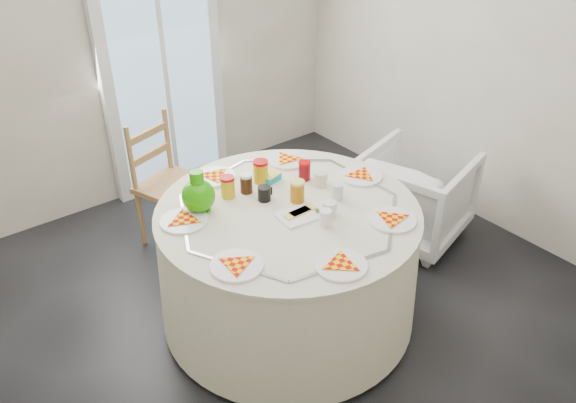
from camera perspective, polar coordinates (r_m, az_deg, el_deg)
floor at (r=3.40m, az=-1.33°, el=-13.07°), size 4.00×4.00×0.00m
wall_back at (r=4.33m, az=-18.29°, el=15.62°), size 4.00×0.02×2.60m
wall_right at (r=4.09m, az=22.21°, el=13.97°), size 0.02×4.00×2.60m
glass_door at (r=4.50m, az=-12.71°, el=13.65°), size 1.00×0.08×2.10m
table at (r=3.27m, az=-0.00°, el=-6.34°), size 1.49×1.49×0.76m
wooden_chair at (r=3.95m, az=-11.73°, el=1.92°), size 0.52×0.51×0.93m
armchair at (r=4.07m, az=12.81°, el=1.40°), size 0.82×0.85×0.72m
place_settings at (r=3.04m, az=-0.00°, el=-0.48°), size 1.79×1.79×0.03m
jar_cluster at (r=3.21m, az=-2.31°, el=2.39°), size 0.55×0.31×0.15m
butter_tub at (r=3.31m, az=-1.77°, el=2.64°), size 0.13×0.11×0.05m
green_pitcher at (r=3.02m, az=-9.13°, el=1.00°), size 0.22×0.22×0.23m
cheese_platter at (r=2.99m, az=1.44°, el=-1.13°), size 0.28×0.19×0.03m
mugs_glasses at (r=3.12m, az=1.55°, el=1.21°), size 0.69×0.69×0.10m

